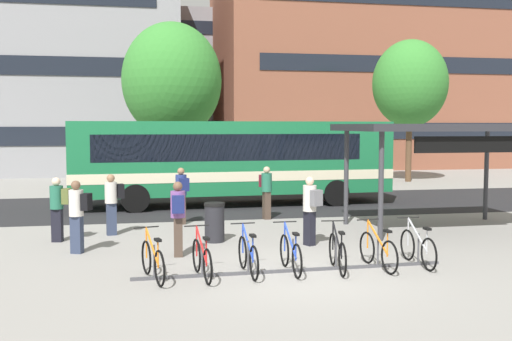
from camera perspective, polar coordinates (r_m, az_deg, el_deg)
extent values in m
plane|color=gray|center=(12.13, 4.45, -10.16)|extent=(200.00, 200.00, 0.00)
cube|color=#232326|center=(22.52, -2.75, -3.37)|extent=(80.00, 7.20, 0.01)
cube|color=#196B3D|center=(22.38, -2.21, 1.33)|extent=(12.09, 3.00, 2.70)
cube|color=beige|center=(22.43, -2.20, -0.33)|extent=(12.11, 3.02, 0.36)
cube|color=black|center=(23.96, 10.73, 4.16)|extent=(1.08, 2.33, 0.40)
cube|color=black|center=(24.20, 11.85, 2.11)|extent=(0.16, 2.19, 1.40)
cube|color=black|center=(23.54, -3.49, 2.46)|extent=(9.84, 0.43, 0.97)
cube|color=black|center=(21.09, -2.39, 2.24)|extent=(9.84, 0.43, 0.97)
cylinder|color=black|center=(24.55, 5.86, -1.58)|extent=(1.01, 0.34, 1.00)
cylinder|color=black|center=(22.39, 7.76, -2.17)|extent=(1.01, 0.34, 1.00)
cylinder|color=black|center=(23.26, -11.78, -1.98)|extent=(1.01, 0.34, 1.00)
cylinder|color=black|center=(20.97, -11.65, -2.67)|extent=(1.01, 0.34, 1.00)
cube|color=#47474C|center=(12.39, 3.60, -9.69)|extent=(6.65, 0.27, 0.06)
cylinder|color=#47474C|center=(11.87, -9.88, -8.79)|extent=(0.04, 0.04, 0.70)
cylinder|color=#47474C|center=(11.95, -5.28, -8.66)|extent=(0.04, 0.04, 0.70)
cylinder|color=#47474C|center=(12.10, -0.76, -8.48)|extent=(0.04, 0.04, 0.70)
cylinder|color=#47474C|center=(12.32, 3.61, -8.25)|extent=(0.04, 0.04, 0.70)
cylinder|color=#47474C|center=(12.61, 7.80, -7.99)|extent=(0.04, 0.04, 0.70)
cylinder|color=#47474C|center=(12.96, 11.78, -7.70)|extent=(0.04, 0.04, 0.70)
cylinder|color=#47474C|center=(13.37, 15.53, -7.39)|extent=(0.04, 0.04, 0.70)
torus|color=black|center=(12.31, -10.63, -8.32)|extent=(0.21, 0.69, 0.70)
torus|color=black|center=(11.35, -9.37, -9.39)|extent=(0.21, 0.69, 0.70)
cube|color=orange|center=(11.78, -10.07, -7.32)|extent=(0.25, 0.90, 0.58)
cylinder|color=orange|center=(11.38, -9.52, -7.99)|extent=(0.04, 0.04, 0.55)
cube|color=black|center=(11.33, -9.54, -6.68)|extent=(0.15, 0.24, 0.05)
cylinder|color=orange|center=(12.22, -10.63, -6.90)|extent=(0.04, 0.04, 0.65)
cylinder|color=black|center=(12.17, -10.65, -5.45)|extent=(0.51, 0.15, 0.03)
torus|color=black|center=(12.34, -5.81, -8.23)|extent=(0.13, 0.70, 0.70)
torus|color=black|center=(11.37, -4.74, -9.32)|extent=(0.13, 0.70, 0.70)
cube|color=red|center=(11.81, -5.33, -7.25)|extent=(0.14, 0.92, 0.58)
cylinder|color=red|center=(11.41, -4.86, -7.91)|extent=(0.03, 0.03, 0.55)
cube|color=black|center=(11.35, -4.87, -6.61)|extent=(0.13, 0.23, 0.05)
cylinder|color=red|center=(12.26, -5.80, -6.82)|extent=(0.04, 0.04, 0.65)
cylinder|color=black|center=(12.20, -5.81, -5.37)|extent=(0.52, 0.09, 0.03)
torus|color=black|center=(12.58, -1.31, -7.97)|extent=(0.08, 0.71, 0.70)
torus|color=black|center=(11.61, -0.19, -9.02)|extent=(0.08, 0.71, 0.70)
cube|color=#1E3DB2|center=(12.05, -0.80, -6.99)|extent=(0.08, 0.92, 0.58)
cylinder|color=#1E3DB2|center=(11.65, -0.31, -7.64)|extent=(0.03, 0.03, 0.55)
cube|color=black|center=(11.59, -0.31, -6.37)|extent=(0.11, 0.23, 0.05)
cylinder|color=#1E3DB2|center=(12.49, -1.30, -6.58)|extent=(0.03, 0.03, 0.65)
cylinder|color=black|center=(12.44, -1.30, -5.16)|extent=(0.52, 0.06, 0.03)
torus|color=black|center=(12.78, 2.79, -7.78)|extent=(0.05, 0.70, 0.70)
torus|color=black|center=(11.81, 4.02, -8.79)|extent=(0.05, 0.70, 0.70)
cube|color=#1E3DB2|center=(12.25, 3.36, -6.81)|extent=(0.04, 0.92, 0.58)
cylinder|color=#1E3DB2|center=(11.85, 3.89, -7.44)|extent=(0.03, 0.03, 0.55)
cube|color=black|center=(11.80, 3.90, -6.19)|extent=(0.10, 0.22, 0.05)
cylinder|color=#1E3DB2|center=(12.69, 2.81, -6.41)|extent=(0.03, 0.03, 0.65)
cylinder|color=black|center=(12.64, 2.82, -5.01)|extent=(0.52, 0.03, 0.03)
torus|color=black|center=(13.00, 7.47, -7.60)|extent=(0.13, 0.70, 0.70)
torus|color=black|center=(12.03, 8.41, -8.59)|extent=(0.13, 0.70, 0.70)
cube|color=black|center=(12.47, 7.92, -6.64)|extent=(0.15, 0.92, 0.58)
cylinder|color=black|center=(12.07, 8.33, -7.26)|extent=(0.03, 0.03, 0.55)
cube|color=black|center=(12.02, 8.34, -6.03)|extent=(0.13, 0.23, 0.05)
cylinder|color=black|center=(12.92, 7.50, -6.25)|extent=(0.04, 0.04, 0.65)
cylinder|color=black|center=(12.87, 7.52, -4.88)|extent=(0.52, 0.09, 0.03)
torus|color=black|center=(13.29, 10.76, -7.37)|extent=(0.10, 0.71, 0.70)
torus|color=black|center=(12.40, 12.88, -8.25)|extent=(0.10, 0.71, 0.70)
cube|color=orange|center=(12.80, 11.76, -6.41)|extent=(0.11, 0.92, 0.58)
cylinder|color=orange|center=(12.44, 12.68, -6.97)|extent=(0.03, 0.03, 0.55)
cube|color=black|center=(12.39, 12.70, -5.78)|extent=(0.12, 0.23, 0.05)
cylinder|color=orange|center=(13.21, 10.82, -6.06)|extent=(0.03, 0.03, 0.65)
cylinder|color=black|center=(13.16, 10.84, -4.71)|extent=(0.52, 0.07, 0.03)
torus|color=black|center=(13.78, 14.54, -7.01)|extent=(0.04, 0.70, 0.70)
torus|color=black|center=(12.89, 16.48, -7.85)|extent=(0.04, 0.70, 0.70)
cube|color=#B7BABF|center=(13.29, 15.46, -6.07)|extent=(0.03, 0.92, 0.58)
cylinder|color=#B7BABF|center=(12.92, 16.30, -6.62)|extent=(0.03, 0.03, 0.55)
cube|color=black|center=(12.88, 16.33, -5.46)|extent=(0.10, 0.22, 0.05)
cylinder|color=#B7BABF|center=(13.71, 14.60, -5.74)|extent=(0.03, 0.03, 0.65)
cylinder|color=black|center=(13.66, 14.62, -4.44)|extent=(0.52, 0.03, 0.03)
cylinder|color=#38383D|center=(15.76, 12.07, -1.53)|extent=(0.14, 0.14, 2.89)
cylinder|color=#38383D|center=(18.21, 8.78, -0.70)|extent=(0.14, 0.14, 2.89)
cylinder|color=#38383D|center=(20.34, 21.51, -0.42)|extent=(0.14, 0.14, 2.89)
cube|color=#28282D|center=(17.92, 17.50, 4.02)|extent=(5.60, 3.50, 0.20)
cube|color=black|center=(16.65, 19.91, 2.40)|extent=(3.05, 0.11, 0.44)
cube|color=black|center=(15.02, 5.23, -5.62)|extent=(0.29, 0.32, 0.88)
cylinder|color=beige|center=(14.90, 5.25, -2.70)|extent=(0.45, 0.45, 0.66)
sphere|color=beige|center=(14.86, 5.26, -1.02)|extent=(0.22, 0.22, 0.22)
cube|color=slate|center=(14.70, 5.90, -2.68)|extent=(0.33, 0.28, 0.40)
cube|color=#47382D|center=(19.09, 1.04, -3.41)|extent=(0.24, 0.29, 0.90)
cylinder|color=#23664C|center=(19.01, 1.05, -1.17)|extent=(0.40, 0.40, 0.60)
sphere|color=tan|center=(18.97, 1.05, 0.06)|extent=(0.22, 0.22, 0.22)
cube|color=maroon|center=(19.24, 0.75, -1.01)|extent=(0.31, 0.23, 0.40)
cube|color=#47382D|center=(18.27, -7.29, -3.81)|extent=(0.27, 0.31, 0.90)
cylinder|color=navy|center=(18.18, -7.31, -1.41)|extent=(0.43, 0.43, 0.63)
sphere|color=#936B4C|center=(18.14, -7.32, -0.07)|extent=(0.22, 0.22, 0.22)
cube|color=navy|center=(17.93, -7.01, -1.39)|extent=(0.32, 0.26, 0.40)
cube|color=black|center=(16.26, -18.79, -5.07)|extent=(0.30, 0.25, 0.87)
cylinder|color=#23664C|center=(16.16, -18.85, -2.49)|extent=(0.40, 0.40, 0.61)
sphere|color=beige|center=(16.12, -18.89, -1.03)|extent=(0.22, 0.22, 0.22)
cube|color=#56602D|center=(16.07, -17.99, -2.39)|extent=(0.24, 0.31, 0.40)
cube|color=#2D3851|center=(14.67, -17.04, -5.99)|extent=(0.31, 0.28, 0.90)
cylinder|color=beige|center=(14.56, -17.11, -3.04)|extent=(0.44, 0.44, 0.63)
sphere|color=brown|center=(14.51, -17.15, -1.38)|extent=(0.22, 0.22, 0.22)
cube|color=black|center=(14.44, -16.19, -2.95)|extent=(0.27, 0.33, 0.40)
cube|color=#2D3851|center=(16.82, -13.90, -4.61)|extent=(0.30, 0.25, 0.90)
cylinder|color=beige|center=(16.72, -13.94, -2.10)|extent=(0.40, 0.40, 0.58)
sphere|color=#936B4C|center=(16.68, -13.97, -0.73)|extent=(0.22, 0.22, 0.22)
cube|color=black|center=(16.76, -13.07, -1.97)|extent=(0.24, 0.31, 0.40)
cube|color=#47382D|center=(13.82, -7.58, -6.43)|extent=(0.21, 0.27, 0.92)
cylinder|color=#7F4C93|center=(13.69, -7.62, -3.27)|extent=(0.35, 0.35, 0.62)
sphere|color=brown|center=(13.65, -7.63, -1.53)|extent=(0.22, 0.22, 0.22)
cube|color=navy|center=(13.43, -7.60, -3.29)|extent=(0.29, 0.19, 0.40)
cylinder|color=#232328|center=(15.44, -4.06, -5.20)|extent=(0.52, 0.52, 0.95)
cylinder|color=black|center=(15.36, -4.07, -3.30)|extent=(0.55, 0.55, 0.08)
cylinder|color=brown|center=(29.01, -8.10, 1.14)|extent=(0.32, 0.32, 2.84)
ellipsoid|color=#388433|center=(29.05, -8.19, 8.67)|extent=(4.82, 4.82, 5.62)
cylinder|color=brown|center=(32.86, 14.64, 1.84)|extent=(0.32, 0.32, 3.32)
ellipsoid|color=#388433|center=(32.91, 14.77, 8.20)|extent=(4.01, 4.01, 4.69)
cube|color=brown|center=(48.62, 13.37, 11.25)|extent=(27.91, 13.72, 17.90)
cube|color=black|center=(42.06, 17.05, 3.71)|extent=(24.56, 0.06, 1.10)
cube|color=black|center=(42.26, 17.19, 9.79)|extent=(24.56, 0.06, 1.10)
cube|color=gray|center=(55.42, -3.44, 7.86)|extent=(15.70, 11.85, 12.81)
cube|color=black|center=(49.42, -2.54, 3.83)|extent=(13.82, 0.06, 1.10)
cube|color=black|center=(49.56, -2.56, 8.77)|extent=(13.82, 0.06, 1.10)
cube|color=black|center=(50.07, -2.57, 13.65)|extent=(13.82, 0.06, 1.10)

